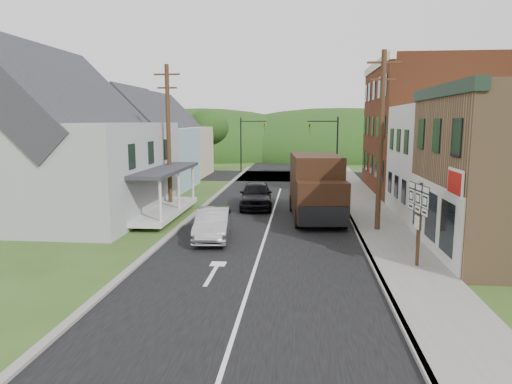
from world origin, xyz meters
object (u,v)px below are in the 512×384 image
(silver_sedan, at_px, (213,224))
(delivery_van, at_px, (316,187))
(dark_sedan, at_px, (256,195))
(route_sign_cluster, at_px, (419,212))
(warning_sign, at_px, (418,212))

(silver_sedan, distance_m, delivery_van, 7.21)
(dark_sedan, bearing_deg, silver_sedan, -103.46)
(delivery_van, bearing_deg, dark_sedan, 135.29)
(route_sign_cluster, bearing_deg, delivery_van, 103.56)
(silver_sedan, height_order, delivery_van, delivery_van)
(delivery_van, relative_size, route_sign_cluster, 2.12)
(dark_sedan, xyz_separation_m, warning_sign, (7.99, -9.08, 0.84))
(route_sign_cluster, bearing_deg, warning_sign, 67.88)
(silver_sedan, relative_size, delivery_van, 0.65)
(silver_sedan, xyz_separation_m, delivery_van, (5.03, 5.04, 1.14))
(dark_sedan, relative_size, warning_sign, 2.07)
(delivery_van, distance_m, route_sign_cluster, 9.38)
(delivery_van, relative_size, warning_sign, 2.80)
(delivery_van, bearing_deg, silver_sedan, -139.85)
(dark_sedan, height_order, delivery_van, delivery_van)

